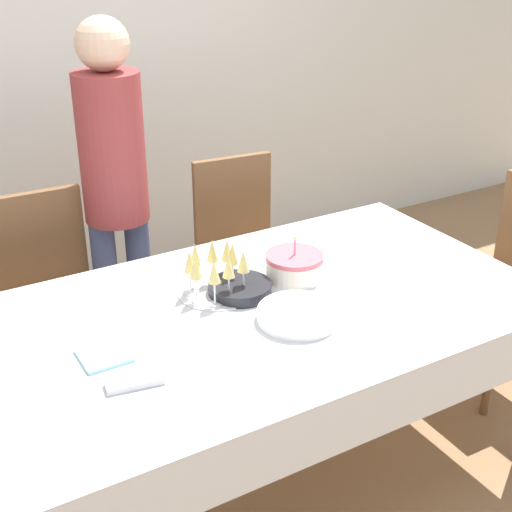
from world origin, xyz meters
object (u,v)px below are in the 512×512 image
Objects in this scene: dining_chair_far_right at (242,248)px; plate_stack_main at (298,315)px; birthday_cake at (294,266)px; champagne_tray at (216,268)px; person_standing at (114,176)px; dining_chair_far_left at (51,295)px; plate_stack_dessert at (240,288)px.

plate_stack_main is (-0.36, -1.04, 0.25)m from dining_chair_far_right.
birthday_cake is 0.31m from plate_stack_main.
champagne_tray is 0.78m from person_standing.
dining_chair_far_left is 3.41× the size of champagne_tray.
person_standing is at bearing 116.16° from birthday_cake.
dining_chair_far_left reaches higher than champagne_tray.
dining_chair_far_left is 3.48× the size of plate_stack_main.
dining_chair_far_right is 0.84m from birthday_cake.
birthday_cake is 0.24m from plate_stack_dessert.
birthday_cake is (-0.20, -0.77, 0.28)m from dining_chair_far_right.
dining_chair_far_right is at bearing -0.02° from dining_chair_far_left.
person_standing reaches higher than plate_stack_main.
plate_stack_main is 1.21× the size of plate_stack_dessert.
dining_chair_far_left is 4.42× the size of birthday_cake.
person_standing reaches higher than plate_stack_dessert.
dining_chair_far_left is at bearing 120.80° from champagne_tray.
plate_stack_main is 1.12m from person_standing.
dining_chair_far_right is 0.92m from plate_stack_dessert.
dining_chair_far_right reaches higher than birthday_cake.
dining_chair_far_left and dining_chair_far_right have the same top height.
person_standing reaches higher than dining_chair_far_left.
plate_stack_dessert is (0.07, -0.05, -0.08)m from champagne_tray.
dining_chair_far_right is at bearing -3.82° from person_standing.
dining_chair_far_right is at bearing 70.74° from plate_stack_main.
plate_stack_dessert is (-0.08, 0.26, 0.00)m from plate_stack_main.
birthday_cake is at bearing -8.00° from champagne_tray.
dining_chair_far_right is 0.76m from person_standing.
champagne_tray reaches higher than plate_stack_main.
dining_chair_far_right is at bearing 54.77° from champagne_tray.
person_standing is at bearing 102.47° from plate_stack_main.
person_standing is (-0.40, 0.81, 0.19)m from birthday_cake.
plate_stack_main is 0.28m from plate_stack_dessert.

